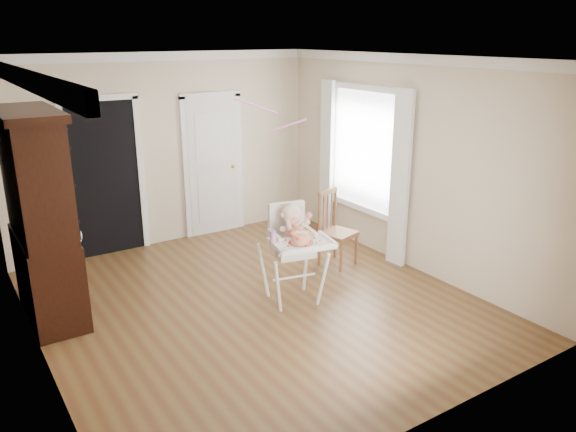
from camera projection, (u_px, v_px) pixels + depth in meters
floor at (257, 304)px, 6.39m from camera, size 5.00×5.00×0.00m
ceiling at (252, 58)px, 5.55m from camera, size 5.00×5.00×0.00m
wall_back at (167, 150)px, 7.96m from camera, size 4.50×0.00×4.50m
wall_left at (27, 227)px, 4.80m from camera, size 0.00×5.00×5.00m
wall_right at (408, 164)px, 7.14m from camera, size 0.00×5.00×5.00m
crown_molding at (252, 64)px, 5.57m from camera, size 4.50×5.00×0.12m
doorway at (105, 175)px, 7.56m from camera, size 1.06×0.05×2.22m
closet_door at (213, 167)px, 8.41m from camera, size 0.96×0.09×2.13m
window_right at (362, 158)px, 7.76m from camera, size 0.13×1.84×2.30m
high_chair at (293, 243)px, 6.25m from camera, size 0.80×0.93×1.15m
baby at (292, 228)px, 6.23m from camera, size 0.33×0.29×0.51m
cake at (301, 238)px, 5.96m from camera, size 0.27×0.27×0.13m
sippy_cup at (273, 237)px, 5.96m from camera, size 0.07×0.07×0.18m
china_cabinet at (41, 218)px, 5.79m from camera, size 0.59×1.32×2.23m
dining_chair at (336, 231)px, 7.36m from camera, size 0.50×0.50×0.99m
streamer at (256, 106)px, 5.75m from camera, size 0.30×0.42×0.15m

